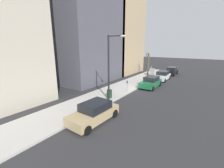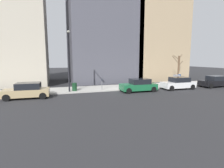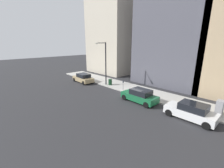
% 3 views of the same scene
% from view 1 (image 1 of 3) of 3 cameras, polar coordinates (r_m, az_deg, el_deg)
% --- Properties ---
extents(ground_plane, '(120.00, 120.00, 0.00)m').
position_cam_1_polar(ground_plane, '(20.10, 9.15, -2.20)').
color(ground_plane, '#2B2B2D').
extents(sidewalk, '(4.00, 36.00, 0.15)m').
position_cam_1_polar(sidewalk, '(20.96, 4.22, -1.15)').
color(sidewalk, '#B2AFA8').
rests_on(sidewalk, ground).
extents(parked_car_black, '(1.94, 4.21, 1.52)m').
position_cam_1_polar(parked_car_black, '(32.51, 21.71, 4.62)').
color(parked_car_black, black).
rests_on(parked_car_black, ground).
extents(parked_car_white, '(1.92, 4.20, 1.52)m').
position_cam_1_polar(parked_car_white, '(26.82, 18.63, 3.01)').
color(parked_car_white, white).
rests_on(parked_car_white, ground).
extents(parked_car_green, '(1.95, 4.21, 1.52)m').
position_cam_1_polar(parked_car_green, '(21.61, 14.60, 0.69)').
color(parked_car_green, '#196038').
rests_on(parked_car_green, ground).
extents(parked_car_tan, '(2.05, 4.26, 1.52)m').
position_cam_1_polar(parked_car_tan, '(11.69, -6.80, -10.71)').
color(parked_car_tan, tan).
rests_on(parked_car_tan, ground).
extents(parking_meter, '(0.14, 0.10, 1.35)m').
position_cam_1_polar(parking_meter, '(18.57, 5.78, -0.34)').
color(parking_meter, slate).
rests_on(parking_meter, sidewalk).
extents(utility_box, '(0.83, 0.61, 1.43)m').
position_cam_1_polar(utility_box, '(29.01, 14.96, 4.31)').
color(utility_box, '#A8A399').
rests_on(utility_box, sidewalk).
extents(streetlamp, '(1.97, 0.32, 6.50)m').
position_cam_1_polar(streetlamp, '(14.74, -0.46, 7.93)').
color(streetlamp, black).
rests_on(streetlamp, sidewalk).
extents(bare_tree, '(0.87, 2.16, 4.37)m').
position_cam_1_polar(bare_tree, '(30.46, 13.63, 7.70)').
color(bare_tree, brown).
rests_on(bare_tree, sidewalk).
extents(trash_bin, '(0.56, 0.56, 0.90)m').
position_cam_1_polar(trash_bin, '(16.31, -1.00, -3.74)').
color(trash_bin, '#14381E').
rests_on(trash_bin, sidewalk).
extents(pedestrian_near_meter, '(0.40, 0.36, 1.66)m').
position_cam_1_polar(pedestrian_near_meter, '(29.93, 14.66, 5.09)').
color(pedestrian_near_meter, '#1E1E2D').
rests_on(pedestrian_near_meter, sidewalk).
extents(office_tower_left, '(9.75, 9.75, 25.52)m').
position_cam_1_polar(office_tower_left, '(34.29, 0.99, 26.30)').
color(office_tower_left, tan).
rests_on(office_tower_left, ground).
extents(office_block_center, '(10.97, 10.97, 24.14)m').
position_cam_1_polar(office_block_center, '(27.26, -12.85, 27.62)').
color(office_block_center, '#4C4C56').
rests_on(office_block_center, ground).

